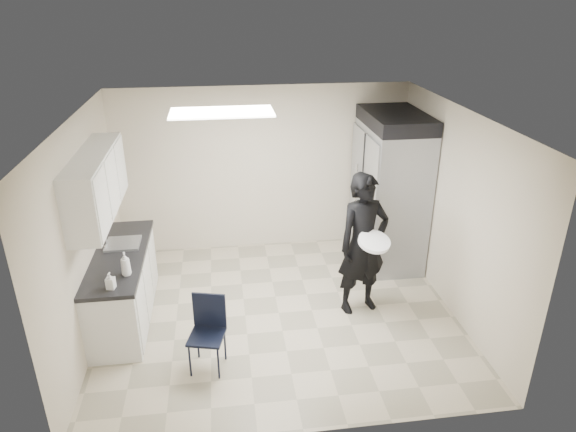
{
  "coord_description": "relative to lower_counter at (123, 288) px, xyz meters",
  "views": [
    {
      "loc": [
        -0.64,
        -5.58,
        3.89
      ],
      "look_at": [
        0.15,
        0.2,
        1.29
      ],
      "focal_mm": 32.0,
      "sensor_mm": 36.0,
      "label": 1
    }
  ],
  "objects": [
    {
      "name": "ceiling",
      "position": [
        1.95,
        -0.2,
        2.17
      ],
      "size": [
        4.5,
        4.5,
        0.0
      ],
      "primitive_type": "plane",
      "rotation": [
        3.14,
        0.0,
        0.0
      ],
      "color": "white",
      "rests_on": "back_wall"
    },
    {
      "name": "man_tuxedo",
      "position": [
        3.03,
        -0.21,
        0.51
      ],
      "size": [
        0.78,
        0.62,
        1.87
      ],
      "primitive_type": "imported",
      "rotation": [
        0.0,
        0.0,
        0.25
      ],
      "color": "black",
      "rests_on": "floor"
    },
    {
      "name": "soap_bottle_a",
      "position": [
        0.18,
        -0.53,
        0.62
      ],
      "size": [
        0.13,
        0.13,
        0.29
      ],
      "primitive_type": "imported",
      "rotation": [
        0.0,
        0.0,
        0.23
      ],
      "color": "white",
      "rests_on": "countertop"
    },
    {
      "name": "lower_counter",
      "position": [
        0.0,
        0.0,
        0.0
      ],
      "size": [
        0.6,
        1.9,
        0.86
      ],
      "primitive_type": "cube",
      "color": "silver",
      "rests_on": "floor"
    },
    {
      "name": "fridge_compressor",
      "position": [
        3.78,
        1.07,
        1.77
      ],
      "size": [
        0.8,
        1.35,
        0.2
      ],
      "primitive_type": "cube",
      "color": "black",
      "rests_on": "commercial_fridge"
    },
    {
      "name": "back_wall",
      "position": [
        1.95,
        1.8,
        0.87
      ],
      "size": [
        4.5,
        0.0,
        4.5
      ],
      "primitive_type": "plane",
      "rotation": [
        1.57,
        0.0,
        0.0
      ],
      "color": "beige",
      "rests_on": "floor"
    },
    {
      "name": "commercial_fridge",
      "position": [
        3.78,
        1.07,
        0.62
      ],
      "size": [
        0.8,
        1.35,
        2.1
      ],
      "primitive_type": "cube",
      "color": "gray",
      "rests_on": "floor"
    },
    {
      "name": "ceiling_panel",
      "position": [
        1.35,
        0.2,
        2.14
      ],
      "size": [
        1.2,
        0.6,
        0.02
      ],
      "primitive_type": "cube",
      "color": "white",
      "rests_on": "ceiling"
    },
    {
      "name": "faucet",
      "position": [
        -0.18,
        0.25,
        0.59
      ],
      "size": [
        0.02,
        0.02,
        0.24
      ],
      "primitive_type": "cylinder",
      "color": "silver",
      "rests_on": "countertop"
    },
    {
      "name": "notice_sticker_right",
      "position": [
        -0.29,
        0.1,
        0.75
      ],
      "size": [
        0.0,
        0.12,
        0.07
      ],
      "primitive_type": "cube",
      "color": "yellow",
      "rests_on": "left_wall"
    },
    {
      "name": "notice_sticker_left",
      "position": [
        -0.29,
        -0.1,
        0.79
      ],
      "size": [
        0.0,
        0.12,
        0.07
      ],
      "primitive_type": "cube",
      "color": "yellow",
      "rests_on": "left_wall"
    },
    {
      "name": "bucket_lid",
      "position": [
        3.09,
        -0.45,
        0.66
      ],
      "size": [
        0.48,
        0.48,
        0.05
      ],
      "primitive_type": "cylinder",
      "rotation": [
        0.0,
        0.0,
        0.25
      ],
      "color": "silver",
      "rests_on": "man_tuxedo"
    },
    {
      "name": "folding_chair",
      "position": [
        1.05,
        -1.14,
        -0.01
      ],
      "size": [
        0.45,
        0.45,
        0.83
      ],
      "primitive_type": "cube",
      "rotation": [
        0.0,
        0.0,
        -0.25
      ],
      "color": "black",
      "rests_on": "floor"
    },
    {
      "name": "towel_dispenser",
      "position": [
        -0.19,
        1.15,
        1.19
      ],
      "size": [
        0.22,
        0.3,
        0.35
      ],
      "primitive_type": "cube",
      "color": "black",
      "rests_on": "left_wall"
    },
    {
      "name": "floor",
      "position": [
        1.95,
        -0.2,
        -0.43
      ],
      "size": [
        4.5,
        4.5,
        0.0
      ],
      "primitive_type": "plane",
      "color": "#B2A68C",
      "rests_on": "ground"
    },
    {
      "name": "right_wall",
      "position": [
        4.2,
        -0.2,
        0.87
      ],
      "size": [
        0.0,
        4.0,
        4.0
      ],
      "primitive_type": "plane",
      "rotation": [
        1.57,
        0.0,
        -1.57
      ],
      "color": "beige",
      "rests_on": "floor"
    },
    {
      "name": "upper_cabinets",
      "position": [
        -0.13,
        0.0,
        1.4
      ],
      "size": [
        0.35,
        1.8,
        0.75
      ],
      "primitive_type": "cube",
      "color": "silver",
      "rests_on": "left_wall"
    },
    {
      "name": "soap_bottle_b",
      "position": [
        0.05,
        -0.8,
        0.58
      ],
      "size": [
        0.1,
        0.1,
        0.19
      ],
      "primitive_type": "imported",
      "rotation": [
        0.0,
        0.0,
        -0.18
      ],
      "color": "#A4A5B0",
      "rests_on": "countertop"
    },
    {
      "name": "sink",
      "position": [
        0.02,
        0.25,
        0.44
      ],
      "size": [
        0.42,
        0.4,
        0.14
      ],
      "primitive_type": "cube",
      "color": "gray",
      "rests_on": "countertop"
    },
    {
      "name": "left_wall",
      "position": [
        -0.3,
        -0.2,
        0.87
      ],
      "size": [
        0.0,
        4.0,
        4.0
      ],
      "primitive_type": "plane",
      "rotation": [
        1.57,
        0.0,
        1.57
      ],
      "color": "beige",
      "rests_on": "floor"
    },
    {
      "name": "countertop",
      "position": [
        0.0,
        0.0,
        0.46
      ],
      "size": [
        0.64,
        1.95,
        0.05
      ],
      "primitive_type": "cube",
      "color": "black",
      "rests_on": "lower_counter"
    }
  ]
}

